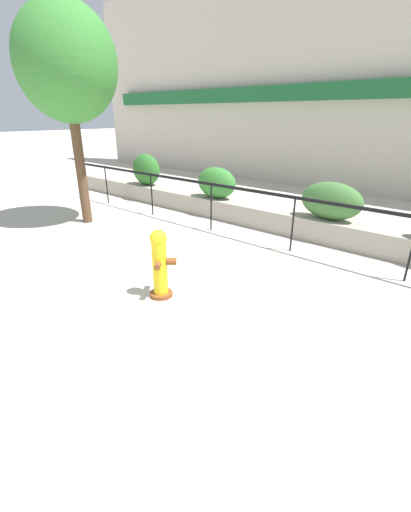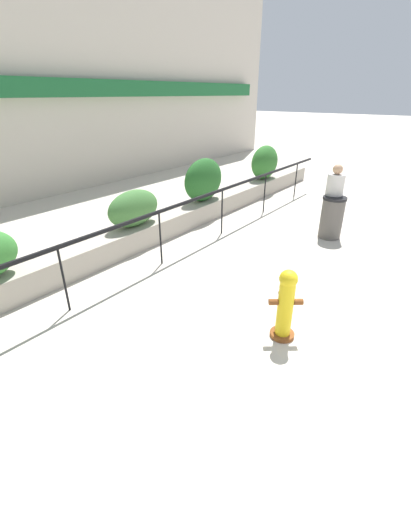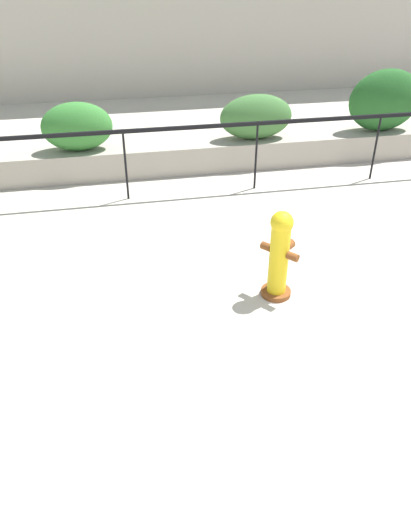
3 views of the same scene
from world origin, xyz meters
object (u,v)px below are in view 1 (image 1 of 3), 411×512
object	(u,v)px
street_tree	(66,65)
hedge_bush_1	(217,183)
hedge_bush_0	(146,170)
hedge_bush_2	(331,201)
fire_hydrant	(160,263)

from	to	relation	value
street_tree	hedge_bush_1	bearing A→B (deg)	50.73
hedge_bush_0	hedge_bush_2	world-z (taller)	hedge_bush_0
hedge_bush_2	hedge_bush_1	bearing A→B (deg)	180.00
street_tree	hedge_bush_0	bearing A→B (deg)	104.89
hedge_bush_0	fire_hydrant	bearing A→B (deg)	-38.73
hedge_bush_1	hedge_bush_2	size ratio (longest dim) A/B	0.90
hedge_bush_2	fire_hydrant	xyz separation A→B (m)	(-0.93, -4.14, -0.35)
hedge_bush_1	hedge_bush_2	world-z (taller)	hedge_bush_1
hedge_bush_0	street_tree	size ratio (longest dim) A/B	0.22
hedge_bush_0	hedge_bush_2	size ratio (longest dim) A/B	0.79
hedge_bush_1	hedge_bush_2	xyz separation A→B (m)	(3.18, 0.00, -0.01)
hedge_bush_0	hedge_bush_1	bearing A→B (deg)	0.00
hedge_bush_2	street_tree	xyz separation A→B (m)	(-5.37, -2.69, 2.75)
hedge_bush_2	street_tree	bearing A→B (deg)	-153.44
hedge_bush_0	fire_hydrant	xyz separation A→B (m)	(5.16, -4.14, -0.43)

